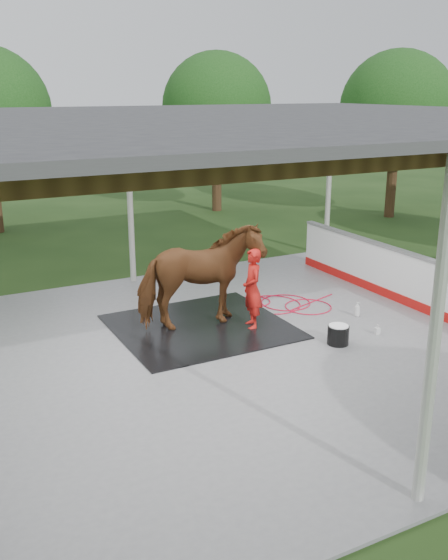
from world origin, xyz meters
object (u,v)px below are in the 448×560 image
horse (200,277)px  wash_bucket (338,334)px  dasher_board (420,285)px  handler (252,289)px

horse → wash_bucket: size_ratio=6.03×
dasher_board → handler: size_ratio=5.11×
handler → wash_bucket: (0.96, -1.45, -0.60)m
dasher_board → handler: 3.68m
dasher_board → horse: horse is taller
dasher_board → wash_bucket: (-2.64, -0.70, -0.36)m
dasher_board → horse: size_ratio=3.40×
dasher_board → horse: bearing=164.9°
handler → wash_bucket: bearing=47.6°
horse → handler: horse is taller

